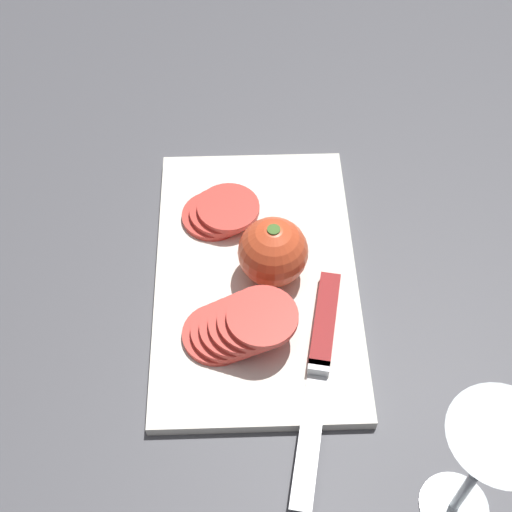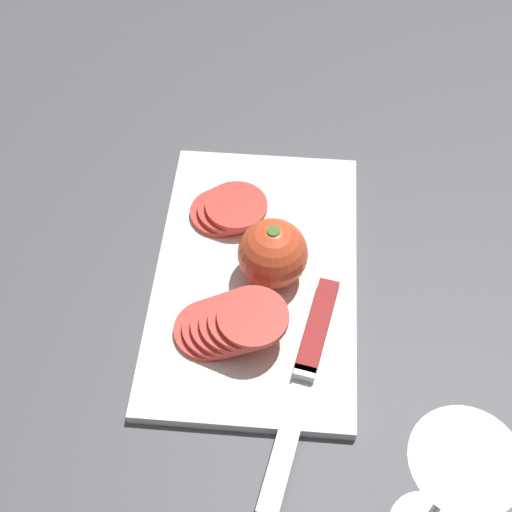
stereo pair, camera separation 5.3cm
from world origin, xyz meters
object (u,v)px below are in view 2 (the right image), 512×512
(wine_glass, at_px, (452,483))
(tomato_slice_stack_near, at_px, (230,324))
(whole_tomato, at_px, (273,254))
(knife, at_px, (313,344))
(tomato_slice_stack_far, at_px, (228,209))

(wine_glass, bearing_deg, tomato_slice_stack_near, 47.26)
(wine_glass, height_order, whole_tomato, wine_glass)
(wine_glass, distance_m, knife, 0.22)
(wine_glass, xyz_separation_m, knife, (0.17, 0.11, -0.10))
(wine_glass, relative_size, whole_tomato, 2.12)
(whole_tomato, distance_m, tomato_slice_stack_far, 0.11)
(knife, xyz_separation_m, tomato_slice_stack_far, (0.17, 0.11, 0.00))
(knife, distance_m, tomato_slice_stack_far, 0.20)
(whole_tomato, distance_m, knife, 0.11)
(whole_tomato, relative_size, tomato_slice_stack_far, 0.84)
(whole_tomato, bearing_deg, wine_glass, -149.16)
(knife, distance_m, tomato_slice_stack_near, 0.09)
(knife, bearing_deg, tomato_slice_stack_far, -137.15)
(tomato_slice_stack_far, bearing_deg, whole_tomato, -144.97)
(tomato_slice_stack_far, bearing_deg, knife, -148.50)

